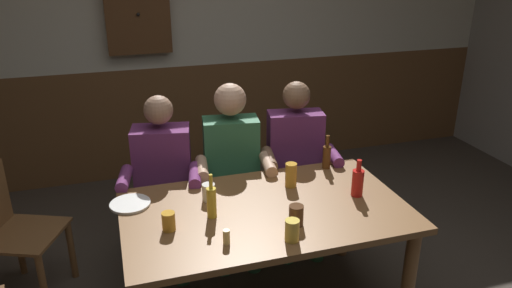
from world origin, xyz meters
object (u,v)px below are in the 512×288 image
(plate_0, at_px, (130,204))
(bottle_0, at_px, (327,156))
(chair_empty_near_right, at_px, (11,230))
(person_2, at_px, (297,159))
(bottle_2, at_px, (212,201))
(pint_glass_3, at_px, (292,230))
(wall_dart_cabinet, at_px, (137,13))
(person_1, at_px, (232,164))
(pint_glass_0, at_px, (169,221))
(pint_glass_1, at_px, (209,192))
(pint_glass_2, at_px, (291,175))
(table_candle, at_px, (226,237))
(person_0, at_px, (163,177))
(dining_table, at_px, (265,223))
(bottle_1, at_px, (358,182))
(pint_glass_4, at_px, (296,215))

(plate_0, distance_m, bottle_0, 1.33)
(chair_empty_near_right, bearing_deg, plate_0, 86.58)
(person_2, xyz_separation_m, bottle_2, (-0.80, -0.72, 0.15))
(person_2, xyz_separation_m, chair_empty_near_right, (-1.97, -0.07, -0.20))
(pint_glass_3, height_order, wall_dart_cabinet, wall_dart_cabinet)
(person_1, xyz_separation_m, pint_glass_0, (-0.56, -0.79, 0.08))
(pint_glass_1, bearing_deg, pint_glass_2, 2.52)
(pint_glass_2, bearing_deg, wall_dart_cabinet, 110.41)
(person_2, xyz_separation_m, table_candle, (-0.79, -1.00, 0.09))
(pint_glass_2, bearing_deg, person_0, 146.26)
(plate_0, relative_size, wall_dart_cabinet, 0.34)
(dining_table, height_order, wall_dart_cabinet, wall_dart_cabinet)
(bottle_2, distance_m, wall_dart_cabinet, 2.30)
(bottle_2, xyz_separation_m, wall_dart_cabinet, (-0.16, 2.16, 0.77))
(person_1, distance_m, pint_glass_3, 1.08)
(person_1, xyz_separation_m, pint_glass_3, (0.04, -1.08, 0.09))
(bottle_0, distance_m, bottle_1, 0.42)
(dining_table, distance_m, pint_glass_0, 0.59)
(dining_table, bearing_deg, bottle_1, -1.65)
(pint_glass_0, bearing_deg, pint_glass_2, 19.63)
(person_2, xyz_separation_m, pint_glass_1, (-0.77, -0.52, 0.10))
(table_candle, distance_m, wall_dart_cabinet, 2.59)
(bottle_0, height_order, pint_glass_3, bottle_0)
(table_candle, bearing_deg, plate_0, 128.34)
(person_0, relative_size, pint_glass_3, 10.39)
(chair_empty_near_right, height_order, pint_glass_3, chair_empty_near_right)
(table_candle, height_order, pint_glass_4, pint_glass_4)
(chair_empty_near_right, height_order, bottle_2, bottle_2)
(dining_table, height_order, pint_glass_1, pint_glass_1)
(dining_table, bearing_deg, bottle_2, -179.01)
(person_0, bearing_deg, person_1, -169.33)
(pint_glass_4, relative_size, wall_dart_cabinet, 0.17)
(person_2, xyz_separation_m, pint_glass_4, (-0.38, -0.93, 0.11))
(person_0, xyz_separation_m, table_candle, (0.20, -1.01, 0.10))
(person_1, height_order, plate_0, person_1)
(wall_dart_cabinet, bearing_deg, person_0, -91.13)
(bottle_2, bearing_deg, bottle_1, -0.72)
(bottle_2, bearing_deg, chair_empty_near_right, 151.00)
(pint_glass_2, bearing_deg, bottle_1, -34.51)
(bottle_0, relative_size, pint_glass_2, 1.52)
(pint_glass_2, bearing_deg, table_candle, -137.09)
(dining_table, relative_size, pint_glass_4, 14.12)
(person_1, relative_size, pint_glass_4, 10.93)
(plate_0, bearing_deg, chair_empty_near_right, 153.22)
(pint_glass_4, bearing_deg, person_0, 122.87)
(person_0, distance_m, table_candle, 1.03)
(person_2, height_order, pint_glass_3, person_2)
(table_candle, relative_size, pint_glass_2, 0.51)
(bottle_0, xyz_separation_m, pint_glass_3, (-0.55, -0.76, -0.03))
(person_2, bearing_deg, pint_glass_4, 78.10)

